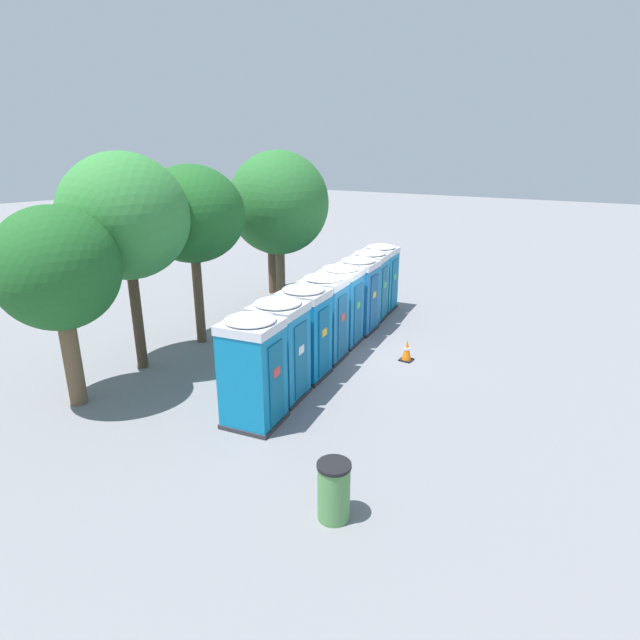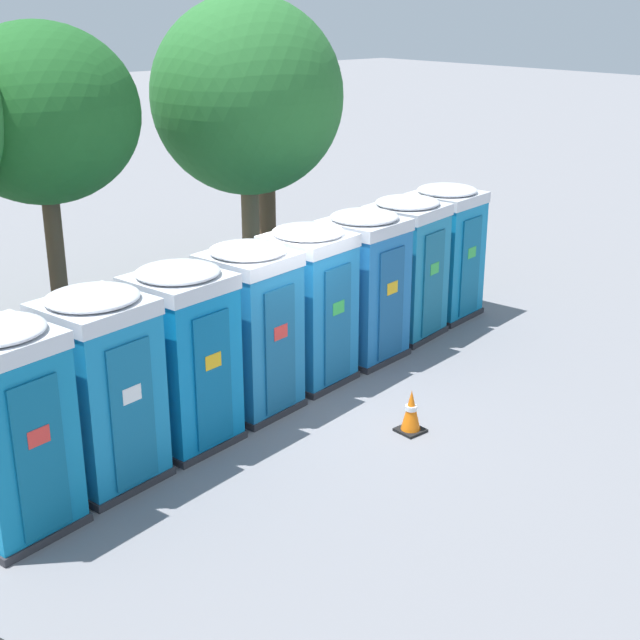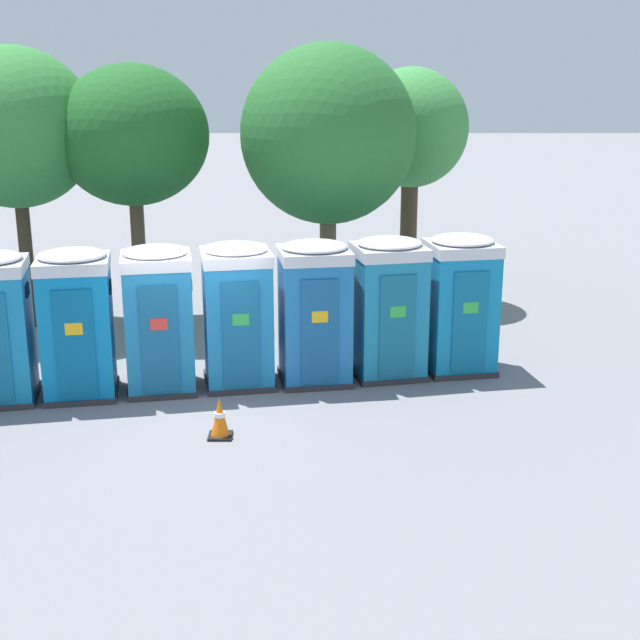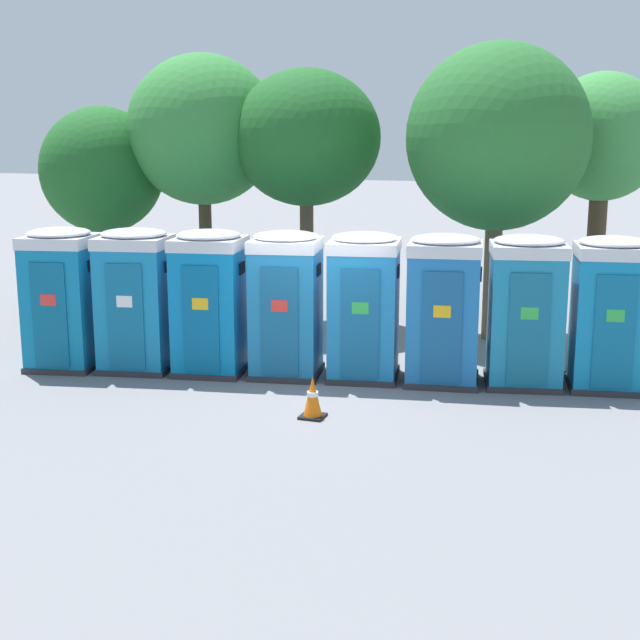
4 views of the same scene
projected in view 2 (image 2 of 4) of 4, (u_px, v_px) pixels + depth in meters
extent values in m
plane|color=slate|center=(293.00, 396.00, 13.78)|extent=(120.00, 120.00, 0.00)
cube|color=#2D2D33|center=(19.00, 522.00, 10.38)|extent=(1.41, 1.42, 0.10)
cube|color=#0E76AB|center=(8.00, 438.00, 10.01)|extent=(1.34, 1.35, 2.10)
cube|color=#0B5C85|center=(41.00, 459.00, 9.70)|extent=(0.62, 0.16, 1.85)
cube|color=red|center=(39.00, 437.00, 9.59)|extent=(0.28, 0.07, 0.20)
cube|color=black|center=(45.00, 362.00, 10.19)|extent=(0.10, 0.36, 0.20)
cube|color=#2D2D33|center=(108.00, 475.00, 11.42)|extent=(1.45, 1.42, 0.10)
cube|color=#147DB7|center=(101.00, 397.00, 11.04)|extent=(1.38, 1.35, 2.10)
cube|color=#10628E|center=(133.00, 415.00, 10.73)|extent=(0.64, 0.16, 1.85)
cube|color=white|center=(132.00, 394.00, 10.62)|extent=(0.28, 0.06, 0.20)
cube|color=black|center=(135.00, 328.00, 11.24)|extent=(0.09, 0.36, 0.20)
cube|color=silver|center=(93.00, 309.00, 10.65)|extent=(1.42, 1.39, 0.20)
ellipsoid|color=silver|center=(92.00, 297.00, 10.60)|extent=(1.35, 1.32, 0.18)
cube|color=#2D2D33|center=(187.00, 437.00, 12.40)|extent=(1.40, 1.39, 0.10)
cube|color=#0A77B9|center=(183.00, 364.00, 12.02)|extent=(1.33, 1.32, 2.10)
cube|color=#085C91|center=(213.00, 380.00, 11.70)|extent=(0.63, 0.14, 1.85)
cube|color=yellow|center=(213.00, 361.00, 11.60)|extent=(0.28, 0.06, 0.20)
cube|color=black|center=(212.00, 302.00, 12.20)|extent=(0.09, 0.36, 0.20)
cube|color=silver|center=(178.00, 283.00, 11.63)|extent=(1.37, 1.36, 0.20)
ellipsoid|color=silver|center=(178.00, 272.00, 11.58)|extent=(1.30, 1.30, 0.18)
cube|color=#2D2D33|center=(252.00, 404.00, 13.40)|extent=(1.39, 1.40, 0.10)
cube|color=#1A73AE|center=(250.00, 336.00, 13.03)|extent=(1.32, 1.33, 2.10)
cube|color=#145A87|center=(280.00, 350.00, 12.71)|extent=(0.62, 0.14, 1.85)
cube|color=red|center=(281.00, 332.00, 12.60)|extent=(0.28, 0.06, 0.20)
cube|color=black|center=(276.00, 279.00, 13.20)|extent=(0.09, 0.36, 0.20)
cube|color=silver|center=(248.00, 260.00, 12.64)|extent=(1.36, 1.37, 0.20)
ellipsoid|color=silver|center=(248.00, 250.00, 12.59)|extent=(1.29, 1.30, 0.18)
cube|color=#2D2D33|center=(309.00, 376.00, 14.40)|extent=(1.39, 1.39, 0.10)
cube|color=#1A78B8|center=(308.00, 312.00, 14.03)|extent=(1.32, 1.33, 2.10)
cube|color=#145D8F|center=(338.00, 325.00, 13.71)|extent=(0.62, 0.14, 1.85)
cube|color=green|center=(339.00, 308.00, 13.60)|extent=(0.28, 0.06, 0.20)
cube|color=black|center=(331.00, 259.00, 14.20)|extent=(0.09, 0.36, 0.20)
cube|color=silver|center=(308.00, 241.00, 13.64)|extent=(1.36, 1.37, 0.20)
ellipsoid|color=silver|center=(308.00, 232.00, 13.59)|extent=(1.30, 1.30, 0.18)
cube|color=#2D2D33|center=(362.00, 353.00, 15.35)|extent=(1.41, 1.38, 0.10)
cube|color=#1C6CB2|center=(363.00, 292.00, 14.97)|extent=(1.34, 1.31, 2.10)
cube|color=#16548B|center=(391.00, 304.00, 14.64)|extent=(0.64, 0.13, 1.85)
cube|color=yellow|center=(392.00, 288.00, 14.54)|extent=(0.28, 0.05, 0.20)
cube|color=black|center=(386.00, 243.00, 15.15)|extent=(0.08, 0.36, 0.20)
cube|color=silver|center=(364.00, 226.00, 14.58)|extent=(1.38, 1.35, 0.20)
ellipsoid|color=silver|center=(365.00, 217.00, 14.53)|extent=(1.31, 1.28, 0.18)
cube|color=#2D2D33|center=(403.00, 331.00, 16.37)|extent=(1.46, 1.43, 0.10)
cube|color=teal|center=(405.00, 273.00, 16.00)|extent=(1.39, 1.36, 2.10)
cube|color=#136285|center=(433.00, 283.00, 15.69)|extent=(0.64, 0.17, 1.85)
cube|color=green|center=(435.00, 269.00, 15.58)|extent=(0.28, 0.07, 0.20)
cube|color=black|center=(424.00, 227.00, 16.20)|extent=(0.10, 0.36, 0.20)
cube|color=silver|center=(407.00, 211.00, 15.61)|extent=(1.43, 1.40, 0.20)
ellipsoid|color=silver|center=(408.00, 202.00, 15.56)|extent=(1.36, 1.34, 0.18)
cube|color=#2D2D33|center=(441.00, 312.00, 17.37)|extent=(1.40, 1.39, 0.10)
cube|color=#107EB7|center=(444.00, 257.00, 17.00)|extent=(1.33, 1.32, 2.10)
cube|color=#0D628E|center=(470.00, 267.00, 16.67)|extent=(0.63, 0.14, 1.85)
cube|color=green|center=(472.00, 253.00, 16.57)|extent=(0.28, 0.06, 0.20)
cube|color=black|center=(462.00, 214.00, 17.17)|extent=(0.09, 0.36, 0.20)
cube|color=silver|center=(447.00, 198.00, 16.61)|extent=(1.37, 1.36, 0.20)
ellipsoid|color=silver|center=(447.00, 190.00, 16.56)|extent=(1.31, 1.30, 0.18)
cylinder|color=brown|center=(57.00, 260.00, 15.08)|extent=(0.30, 0.30, 3.27)
ellipsoid|color=#1E5B23|center=(41.00, 114.00, 14.26)|extent=(3.16, 3.16, 2.90)
cylinder|color=brown|center=(251.00, 228.00, 17.55)|extent=(0.35, 0.35, 3.07)
ellipsoid|color=#286B2D|center=(247.00, 96.00, 16.69)|extent=(3.63, 3.63, 3.69)
cylinder|color=#4C3826|center=(267.00, 193.00, 20.10)|extent=(0.40, 0.40, 3.34)
ellipsoid|color=#3D8C42|center=(265.00, 83.00, 19.28)|extent=(2.60, 2.60, 2.70)
cube|color=black|center=(410.00, 430.00, 12.66)|extent=(0.36, 0.36, 0.04)
cone|color=orange|center=(411.00, 410.00, 12.55)|extent=(0.28, 0.28, 0.60)
cylinder|color=white|center=(411.00, 408.00, 12.54)|extent=(0.17, 0.17, 0.07)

